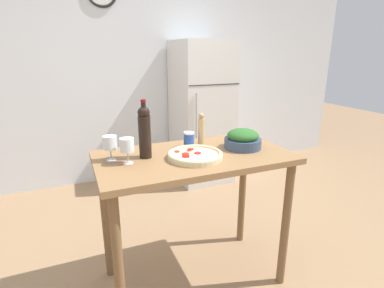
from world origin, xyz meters
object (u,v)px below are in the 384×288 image
object	(u,v)px
pepper_mill	(201,130)
salad_bowl	(243,139)
refrigerator	(201,113)
homemade_pizza	(195,155)
salt_canister	(189,140)
wine_glass_far	(110,144)
wine_glass_near	(127,146)
wine_bottle	(145,131)

from	to	relation	value
pepper_mill	salad_bowl	size ratio (longest dim) A/B	0.93
refrigerator	homemade_pizza	xyz separation A→B (m)	(-0.83, -1.75, 0.12)
salad_bowl	salt_canister	distance (m)	0.37
homemade_pizza	pepper_mill	bearing A→B (deg)	57.38
wine_glass_far	pepper_mill	size ratio (longest dim) A/B	0.66
wine_glass_far	salad_bowl	bearing A→B (deg)	-5.82
wine_glass_far	salad_bowl	size ratio (longest dim) A/B	0.61
wine_glass_near	salt_canister	distance (m)	0.46
refrigerator	salt_canister	xyz separation A→B (m)	(-0.79, -1.55, 0.15)
refrigerator	salad_bowl	distance (m)	1.75
salt_canister	wine_glass_far	bearing A→B (deg)	-175.05
homemade_pizza	salt_canister	xyz separation A→B (m)	(0.04, 0.20, 0.04)
wine_bottle	salad_bowl	distance (m)	0.67
wine_glass_near	pepper_mill	xyz separation A→B (m)	(0.54, 0.15, 0.01)
refrigerator	pepper_mill	distance (m)	1.69
refrigerator	homemade_pizza	size ratio (longest dim) A/B	5.03
wine_glass_near	salad_bowl	distance (m)	0.78
refrigerator	salt_canister	distance (m)	1.74
wine_bottle	wine_glass_far	distance (m)	0.22
wine_glass_far	salad_bowl	world-z (taller)	wine_glass_far
wine_glass_far	homemade_pizza	bearing A→B (deg)	-17.68
salt_canister	refrigerator	bearing A→B (deg)	62.92
wine_glass_near	homemade_pizza	size ratio (longest dim) A/B	0.45
wine_glass_far	homemade_pizza	size ratio (longest dim) A/B	0.45
wine_glass_near	wine_bottle	bearing A→B (deg)	27.95
refrigerator	pepper_mill	bearing A→B (deg)	-114.35
wine_glass_far	wine_glass_near	bearing A→B (deg)	-46.12
salad_bowl	salt_canister	xyz separation A→B (m)	(-0.34, 0.13, -0.00)
salad_bowl	wine_glass_far	bearing A→B (deg)	174.18
refrigerator	wine_glass_near	xyz separation A→B (m)	(-1.23, -1.68, 0.20)
pepper_mill	salad_bowl	distance (m)	0.29
pepper_mill	refrigerator	bearing A→B (deg)	65.65
wine_glass_near	salt_canister	size ratio (longest dim) A/B	1.35
pepper_mill	salad_bowl	world-z (taller)	pepper_mill
wine_glass_near	pepper_mill	size ratio (longest dim) A/B	0.66
wine_glass_near	homemade_pizza	distance (m)	0.41
wine_glass_far	pepper_mill	bearing A→B (deg)	5.80
wine_glass_far	pepper_mill	distance (m)	0.63
salt_canister	homemade_pizza	bearing A→B (deg)	-101.35
pepper_mill	salt_canister	bearing A→B (deg)	-169.74
wine_glass_near	salt_canister	world-z (taller)	wine_glass_near
refrigerator	homemade_pizza	distance (m)	1.94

